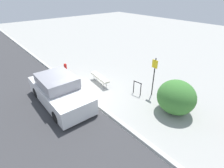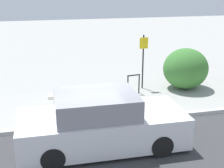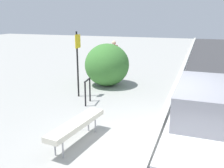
% 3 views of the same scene
% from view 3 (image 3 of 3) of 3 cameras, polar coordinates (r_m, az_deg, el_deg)
% --- Properties ---
extents(ground_plane, '(60.00, 60.00, 0.00)m').
position_cam_3_polar(ground_plane, '(5.60, 8.67, -14.75)').
color(ground_plane, '#9E9E99').
extents(curb, '(60.00, 0.20, 0.13)m').
position_cam_3_polar(curb, '(5.57, 8.70, -14.17)').
color(curb, '#B7B7B2').
rests_on(curb, ground_plane).
extents(bench, '(1.89, 0.59, 0.53)m').
position_cam_3_polar(bench, '(5.69, -8.10, -9.09)').
color(bench, '#99999E').
rests_on(bench, ground_plane).
extents(bike_rack, '(0.55, 0.12, 0.83)m').
position_cam_3_polar(bike_rack, '(8.16, -5.61, -1.14)').
color(bike_rack, black).
rests_on(bike_rack, ground_plane).
extents(sign_post, '(0.36, 0.08, 2.30)m').
position_cam_3_polar(sign_post, '(8.77, -7.86, 5.85)').
color(sign_post, black).
rests_on(sign_post, ground_plane).
extents(shrub_hedge, '(1.91, 1.81, 1.73)m').
position_cam_3_polar(shrub_hedge, '(10.28, -1.14, 4.42)').
color(shrub_hedge, '#3D7A33').
rests_on(shrub_hedge, ground_plane).
extents(pedestrian, '(0.36, 0.41, 1.59)m').
position_cam_3_polar(pedestrian, '(13.03, 0.45, 6.62)').
color(pedestrian, maroon).
rests_on(pedestrian, ground_plane).
extents(parked_car_near, '(4.53, 1.97, 1.56)m').
position_cam_3_polar(parked_car_near, '(5.38, 23.61, -8.98)').
color(parked_car_near, black).
rests_on(parked_car_near, ground_plane).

